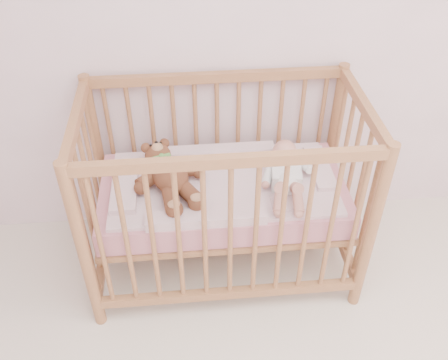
{
  "coord_description": "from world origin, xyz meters",
  "views": [
    {
      "loc": [
        -0.5,
        -0.3,
        2.14
      ],
      "look_at": [
        -0.33,
        1.55,
        0.62
      ],
      "focal_mm": 40.0,
      "sensor_mm": 36.0,
      "label": 1
    }
  ],
  "objects": [
    {
      "name": "baby",
      "position": [
        -0.02,
        1.58,
        0.64
      ],
      "size": [
        0.34,
        0.58,
        0.13
      ],
      "primitive_type": null,
      "rotation": [
        0.0,
        0.0,
        -0.14
      ],
      "color": "silver",
      "rests_on": "blanket"
    },
    {
      "name": "blanket",
      "position": [
        -0.33,
        1.6,
        0.56
      ],
      "size": [
        1.1,
        0.58,
        0.06
      ],
      "primitive_type": null,
      "color": "pink",
      "rests_on": "mattress"
    },
    {
      "name": "teddy_bear",
      "position": [
        -0.59,
        1.58,
        0.65
      ],
      "size": [
        0.53,
        0.63,
        0.15
      ],
      "primitive_type": null,
      "rotation": [
        0.0,
        0.0,
        0.33
      ],
      "color": "brown",
      "rests_on": "blanket"
    },
    {
      "name": "crib",
      "position": [
        -0.33,
        1.6,
        0.5
      ],
      "size": [
        1.36,
        0.76,
        1.0
      ],
      "primitive_type": null,
      "color": "#B3754C",
      "rests_on": "floor"
    },
    {
      "name": "mattress",
      "position": [
        -0.33,
        1.6,
        0.49
      ],
      "size": [
        1.22,
        0.62,
        0.13
      ],
      "primitive_type": "cube",
      "color": "#C47A89",
      "rests_on": "crib"
    }
  ]
}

